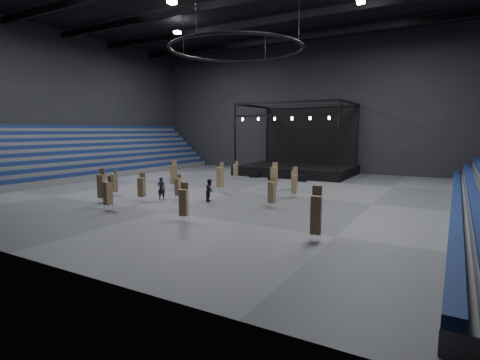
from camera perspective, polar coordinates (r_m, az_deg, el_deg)
The scene contains 26 objects.
floor at distance 35.58m, azimuth -0.58°, elevation -1.70°, with size 50.00×50.00×0.00m, color #4D4D50.
wall_back at distance 54.35m, azimuth 10.95°, elevation 10.89°, with size 50.00×0.20×18.00m, color black.
wall_left at distance 52.56m, azimuth -25.20°, elevation 10.43°, with size 0.20×42.00×18.00m, color black.
bleachers_left at distance 50.94m, azimuth -23.41°, elevation 2.45°, with size 7.20×40.00×6.40m.
stage at distance 49.97m, azimuth 8.94°, elevation 2.57°, with size 14.00×10.00×9.20m.
truss_ring at distance 35.86m, azimuth -0.61°, elevation 19.27°, with size 12.30×12.30×5.15m.
roof_girders at distance 36.94m, azimuth -0.62°, elevation 25.66°, with size 49.00×30.35×0.70m.
flight_case_left at distance 45.81m, azimuth 2.16°, elevation 0.82°, with size 1.05×0.52×0.70m, color black.
flight_case_mid at distance 43.28m, azimuth 5.05°, elevation 0.43°, with size 1.12×0.56×0.75m, color black.
flight_case_right at distance 42.73m, azimuth 9.39°, elevation 0.25°, with size 1.07×0.54×0.71m, color black.
chair_stack_0 at distance 32.25m, azimuth 8.25°, elevation -0.59°, with size 0.55×0.55×2.34m.
chair_stack_1 at distance 36.14m, azimuth 5.21°, elevation 0.65°, with size 0.57×0.57×2.67m.
chair_stack_2 at distance 23.80m, azimuth -8.57°, elevation -3.29°, with size 0.63×0.63×2.49m.
chair_stack_3 at distance 31.60m, azimuth -9.41°, elevation -0.98°, with size 0.41×0.41×2.11m.
chair_stack_4 at distance 37.60m, azimuth -10.08°, elevation 0.90°, with size 0.63×0.63×2.81m.
chair_stack_5 at distance 36.46m, azimuth 8.29°, elevation 0.34°, with size 0.51×0.51×2.25m.
chair_stack_6 at distance 31.78m, azimuth -20.38°, elevation -0.79°, with size 0.61×0.61×2.71m.
chair_stack_7 at distance 44.70m, azimuth -0.66°, elevation 1.61°, with size 0.50×0.50×2.08m.
chair_stack_8 at distance 34.70m, azimuth -18.61°, elevation -0.39°, with size 0.49×0.49×2.28m.
chair_stack_9 at distance 28.56m, azimuth -19.47°, elevation -1.82°, with size 0.57×0.57×2.47m.
chair_stack_10 at distance 19.70m, azimuth 11.51°, elevation -5.06°, with size 0.60×0.60×2.92m.
chair_stack_11 at distance 31.25m, azimuth -14.76°, elevation -0.97°, with size 0.63×0.63×2.33m.
chair_stack_12 at distance 27.75m, azimuth 4.89°, elevation -1.81°, with size 0.49×0.49×2.35m.
chair_stack_13 at distance 35.40m, azimuth -3.02°, elevation 0.53°, with size 0.62×0.62×2.74m.
man_center at distance 31.78m, azimuth -11.89°, elevation -1.25°, with size 0.69×0.45×1.90m, color black.
crew_member at distance 30.33m, azimuth -4.60°, elevation -1.58°, with size 0.90×0.70×1.85m, color black.
Camera 1 is at (17.87, -30.23, 5.74)m, focal length 28.00 mm.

